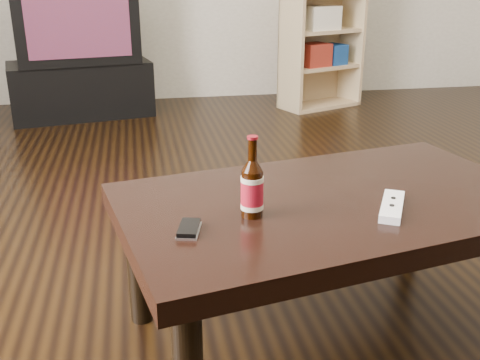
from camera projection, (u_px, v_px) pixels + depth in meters
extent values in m
cube|color=black|center=(371.00, 278.00, 1.93)|extent=(5.00, 6.00, 0.01)
cube|color=black|center=(81.00, 89.00, 4.01)|extent=(1.03, 0.65, 0.38)
cube|color=black|center=(74.00, 17.00, 3.83)|extent=(0.88, 0.65, 0.60)
cube|color=#A62606|center=(78.00, 20.00, 3.61)|extent=(0.65, 0.13, 0.48)
cube|color=#A97F59|center=(291.00, 33.00, 3.99)|extent=(0.13, 0.27, 1.13)
cube|color=#A97F59|center=(352.00, 29.00, 4.28)|extent=(0.13, 0.27, 1.13)
cube|color=#A97F59|center=(319.00, 105.00, 4.33)|extent=(0.67, 0.49, 0.03)
cube|color=#A97F59|center=(312.00, 30.00, 4.23)|extent=(0.57, 0.25, 1.13)
cube|color=#A97F59|center=(321.00, 67.00, 4.23)|extent=(0.61, 0.44, 0.03)
cube|color=#A97F59|center=(323.00, 31.00, 4.14)|extent=(0.61, 0.44, 0.03)
cube|color=maroon|center=(314.00, 55.00, 4.14)|extent=(0.26, 0.24, 0.17)
cube|color=navy|center=(334.00, 54.00, 4.24)|extent=(0.19, 0.21, 0.15)
cube|color=silver|center=(320.00, 18.00, 4.07)|extent=(0.31, 0.26, 0.17)
cube|color=black|center=(332.00, 207.00, 1.51)|extent=(1.23, 0.86, 0.06)
cylinder|color=black|center=(138.00, 265.00, 1.64)|extent=(0.08, 0.08, 0.37)
cylinder|color=black|center=(413.00, 215.00, 1.97)|extent=(0.08, 0.08, 0.37)
cylinder|color=black|center=(252.00, 194.00, 1.37)|extent=(0.07, 0.07, 0.12)
cylinder|color=maroon|center=(252.00, 193.00, 1.36)|extent=(0.07, 0.07, 0.07)
cylinder|color=beige|center=(252.00, 179.00, 1.35)|extent=(0.07, 0.07, 0.01)
cylinder|color=beige|center=(252.00, 206.00, 1.38)|extent=(0.07, 0.07, 0.01)
cone|color=black|center=(252.00, 165.00, 1.34)|extent=(0.07, 0.07, 0.03)
cylinder|color=black|center=(252.00, 150.00, 1.33)|extent=(0.03, 0.03, 0.05)
cylinder|color=maroon|center=(253.00, 138.00, 1.32)|extent=(0.03, 0.03, 0.01)
cube|color=silver|center=(189.00, 231.00, 1.30)|extent=(0.07, 0.10, 0.01)
cube|color=black|center=(189.00, 228.00, 1.30)|extent=(0.07, 0.10, 0.01)
cylinder|color=silver|center=(187.00, 231.00, 1.27)|extent=(0.02, 0.02, 0.00)
cube|color=silver|center=(392.00, 206.00, 1.42)|extent=(0.13, 0.18, 0.02)
cylinder|color=black|center=(393.00, 198.00, 1.44)|extent=(0.02, 0.02, 0.00)
cylinder|color=black|center=(392.00, 205.00, 1.39)|extent=(0.02, 0.02, 0.00)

